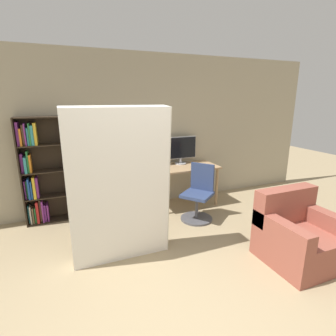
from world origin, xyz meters
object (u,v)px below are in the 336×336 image
Objects in this scene: mattress_near at (120,187)px; bookshelf at (40,172)px; office_chair at (198,198)px; monitor at (181,149)px; armchair at (298,235)px.

bookshelf is at bearing 122.18° from mattress_near.
bookshelf is at bearing 159.62° from office_chair.
monitor reaches higher than office_chair.
monitor is at bearing 85.73° from office_chair.
mattress_near is at bearing -57.82° from bookshelf.
monitor is 2.47m from armchair.
office_chair is (-0.06, -0.85, -0.66)m from monitor.
office_chair is at bearing -20.38° from bookshelf.
bookshelf is at bearing 141.28° from armchair.
monitor is 0.38× the size of bookshelf.
armchair is at bearing -68.56° from office_chair.
office_chair is 1.07× the size of armchair.
monitor is 0.70× the size of office_chair.
mattress_near reaches higher than monitor.
office_chair is 0.54× the size of bookshelf.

